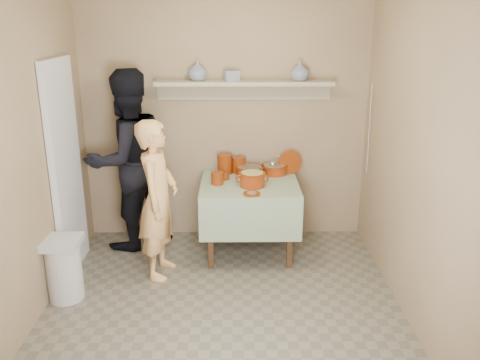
{
  "coord_description": "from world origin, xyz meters",
  "views": [
    {
      "loc": [
        0.11,
        -3.56,
        2.36
      ],
      "look_at": [
        0.15,
        0.75,
        0.95
      ],
      "focal_mm": 38.0,
      "sensor_mm": 36.0,
      "label": 1
    }
  ],
  "objects_px": {
    "person_helper": "(128,161)",
    "cazuela_rice": "(252,178)",
    "serving_table": "(249,193)",
    "trash_bin": "(64,269)",
    "person_cook": "(158,200)"
  },
  "relations": [
    {
      "from": "person_helper",
      "to": "trash_bin",
      "type": "height_order",
      "value": "person_helper"
    },
    {
      "from": "person_cook",
      "to": "person_helper",
      "type": "xyz_separation_m",
      "value": [
        -0.4,
        0.65,
        0.19
      ]
    },
    {
      "from": "serving_table",
      "to": "cazuela_rice",
      "type": "xyz_separation_m",
      "value": [
        0.02,
        -0.16,
        0.2
      ]
    },
    {
      "from": "person_helper",
      "to": "trash_bin",
      "type": "relative_size",
      "value": 3.33
    },
    {
      "from": "person_helper",
      "to": "cazuela_rice",
      "type": "distance_m",
      "value": 1.31
    },
    {
      "from": "person_helper",
      "to": "cazuela_rice",
      "type": "relative_size",
      "value": 5.64
    },
    {
      "from": "serving_table",
      "to": "trash_bin",
      "type": "bearing_deg",
      "value": -150.17
    },
    {
      "from": "person_cook",
      "to": "serving_table",
      "type": "height_order",
      "value": "person_cook"
    },
    {
      "from": "serving_table",
      "to": "person_helper",
      "type": "bearing_deg",
      "value": 172.02
    },
    {
      "from": "person_helper",
      "to": "cazuela_rice",
      "type": "height_order",
      "value": "person_helper"
    },
    {
      "from": "cazuela_rice",
      "to": "trash_bin",
      "type": "height_order",
      "value": "cazuela_rice"
    },
    {
      "from": "serving_table",
      "to": "person_cook",
      "type": "bearing_deg",
      "value": -150.53
    },
    {
      "from": "serving_table",
      "to": "trash_bin",
      "type": "distance_m",
      "value": 1.9
    },
    {
      "from": "person_cook",
      "to": "person_helper",
      "type": "relative_size",
      "value": 0.8
    },
    {
      "from": "serving_table",
      "to": "cazuela_rice",
      "type": "distance_m",
      "value": 0.26
    }
  ]
}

